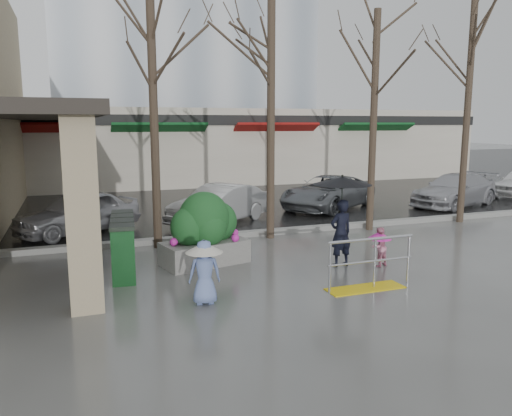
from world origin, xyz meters
TOP-DOWN VIEW (x-y plane):
  - ground at (0.00, 0.00)m, footprint 120.00×120.00m
  - street_asphalt at (0.00, 22.00)m, footprint 120.00×36.00m
  - curb at (0.00, 4.00)m, footprint 120.00×0.30m
  - canopy_slab at (-4.80, 8.00)m, footprint 2.80×18.00m
  - pillar_front at (-3.90, -0.50)m, footprint 0.55×0.55m
  - pillar_back at (-3.90, 6.00)m, footprint 0.55×0.55m
  - storefront_row at (2.00, 17.97)m, footprint 34.00×6.74m
  - handrail at (1.36, -1.20)m, footprint 1.90×0.50m
  - tree_west at (-2.00, 3.60)m, footprint 3.20×3.20m
  - tree_midwest at (1.20, 3.60)m, footprint 3.20×3.20m
  - tree_mideast at (4.50, 3.60)m, footprint 3.20×3.20m
  - tree_east at (8.00, 3.60)m, footprint 3.20×3.20m
  - woman at (1.64, 0.39)m, footprint 1.34×1.34m
  - child_pink at (2.45, 0.07)m, footprint 0.55×0.55m
  - child_blue at (-1.88, -0.90)m, footprint 0.68×0.68m
  - planter at (-1.22, 1.66)m, footprint 2.12×1.40m
  - news_boxes at (-3.06, 1.64)m, footprint 0.71×2.22m
  - car_a at (-3.93, 6.15)m, footprint 3.95×3.14m
  - car_b at (0.43, 6.15)m, footprint 3.93×3.22m
  - car_c at (5.11, 7.44)m, footprint 4.95×4.20m
  - car_d at (10.18, 6.33)m, footprint 4.68×3.07m

SIDE VIEW (x-z plane):
  - ground at x=0.00m, z-range 0.00..0.00m
  - street_asphalt at x=0.00m, z-range 0.00..0.01m
  - curb at x=0.00m, z-range 0.00..0.15m
  - handrail at x=1.36m, z-range -0.14..0.89m
  - child_pink at x=2.45m, z-range 0.08..0.99m
  - news_boxes at x=-3.06m, z-range 0.00..1.22m
  - car_a at x=-3.93m, z-range 0.00..1.26m
  - car_b at x=0.43m, z-range 0.00..1.26m
  - car_c at x=5.11m, z-range 0.00..1.26m
  - car_d at x=10.18m, z-range 0.00..1.26m
  - child_blue at x=-1.88m, z-range 0.11..1.29m
  - planter at x=-1.22m, z-range -0.04..1.66m
  - woman at x=1.64m, z-range 0.32..2.43m
  - pillar_front at x=-3.90m, z-range 0.00..3.50m
  - pillar_back at x=-3.90m, z-range 0.00..3.50m
  - storefront_row at x=2.00m, z-range 0.01..4.01m
  - canopy_slab at x=-4.80m, z-range 3.50..3.75m
  - tree_mideast at x=4.50m, z-range 1.61..8.11m
  - tree_west at x=-2.00m, z-range 1.68..8.48m
  - tree_midwest at x=1.20m, z-range 1.73..8.73m
  - tree_east at x=8.00m, z-range 1.78..8.98m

